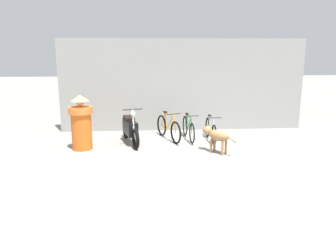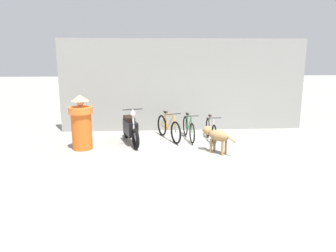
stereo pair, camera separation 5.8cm
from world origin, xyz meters
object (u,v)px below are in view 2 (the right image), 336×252
Objects in this scene: stray_dog at (216,135)px; person_in_robes at (81,123)px; bicycle_1 at (189,129)px; motorcycle at (130,129)px; bicycle_2 at (211,130)px; bicycle_0 at (169,128)px.

person_in_robes is at bearing 38.49° from stray_dog.
motorcycle is (-1.79, -0.34, 0.10)m from bicycle_1.
motorcycle is at bearing -83.98° from bicycle_1.
bicycle_1 is 1.04× the size of bicycle_2.
stray_dog is (1.19, -1.47, 0.12)m from bicycle_0.
bicycle_2 is (1.30, -0.19, -0.03)m from bicycle_0.
bicycle_0 is 0.63m from bicycle_1.
person_in_robes is at bearing -80.23° from bicycle_2.
bicycle_2 reaches higher than stray_dog.
person_in_robes is at bearing -90.63° from bicycle_0.
bicycle_0 is 1.90m from stray_dog.
stray_dog is (-0.11, -1.28, 0.16)m from bicycle_2.
bicycle_2 is at bearing 61.94° from bicycle_0.
person_in_robes reaches higher than bicycle_0.
bicycle_0 is at bearing 91.40° from motorcycle.
bicycle_0 reaches higher than stray_dog.
person_in_robes is at bearing -84.27° from motorcycle.
stray_dog is at bearing 168.55° from person_in_robes.
bicycle_0 is 1.32m from bicycle_2.
stray_dog is (2.35, -1.12, 0.04)m from motorcycle.
bicycle_2 is at bearing -47.11° from stray_dog.
bicycle_0 is 1.93× the size of stray_dog.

